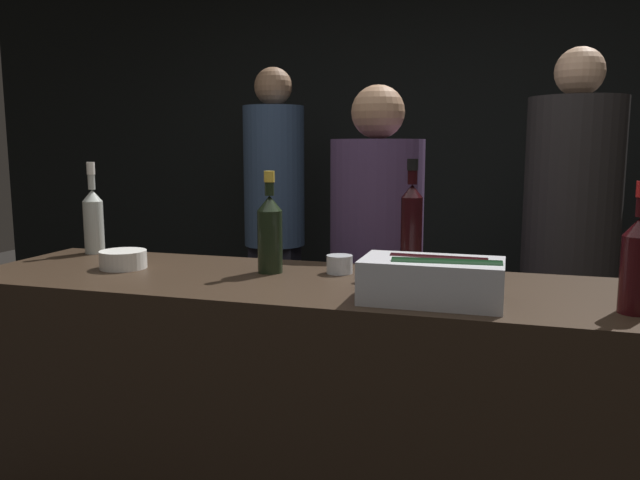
# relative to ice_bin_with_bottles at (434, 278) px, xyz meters

# --- Properties ---
(wall_back_chalkboard) EXTENTS (6.40, 0.06, 2.80)m
(wall_back_chalkboard) POSITION_rel_ice_bin_with_bottles_xyz_m (-0.37, 2.42, 0.32)
(wall_back_chalkboard) COLOR black
(wall_back_chalkboard) RESTS_ON ground_plane
(bar_counter) EXTENTS (2.23, 0.62, 1.02)m
(bar_counter) POSITION_rel_ice_bin_with_bottles_xyz_m (-0.37, 0.16, -0.57)
(bar_counter) COLOR #2D2116
(bar_counter) RESTS_ON ground_plane
(ice_bin_with_bottles) EXTENTS (0.36, 0.20, 0.12)m
(ice_bin_with_bottles) POSITION_rel_ice_bin_with_bottles_xyz_m (0.00, 0.00, 0.00)
(ice_bin_with_bottles) COLOR silver
(ice_bin_with_bottles) RESTS_ON bar_counter
(bowl_white) EXTENTS (0.15, 0.15, 0.06)m
(bowl_white) POSITION_rel_ice_bin_with_bottles_xyz_m (-1.04, 0.16, -0.03)
(bowl_white) COLOR silver
(bowl_white) RESTS_ON bar_counter
(candle_votive) EXTENTS (0.08, 0.08, 0.06)m
(candle_votive) POSITION_rel_ice_bin_with_bottles_xyz_m (-0.33, 0.29, -0.03)
(candle_votive) COLOR silver
(candle_votive) RESTS_ON bar_counter
(red_wine_bottle_tall) EXTENTS (0.08, 0.08, 0.32)m
(red_wine_bottle_tall) POSITION_rel_ice_bin_with_bottles_xyz_m (0.48, 0.03, 0.07)
(red_wine_bottle_tall) COLOR black
(red_wine_bottle_tall) RESTS_ON bar_counter
(red_wine_bottle_black_foil) EXTENTS (0.07, 0.07, 0.36)m
(red_wine_bottle_black_foil) POSITION_rel_ice_bin_with_bottles_xyz_m (-0.12, 0.39, 0.09)
(red_wine_bottle_black_foil) COLOR black
(red_wine_bottle_black_foil) RESTS_ON bar_counter
(white_wine_bottle) EXTENTS (0.07, 0.07, 0.34)m
(white_wine_bottle) POSITION_rel_ice_bin_with_bottles_xyz_m (-1.32, 0.39, 0.07)
(white_wine_bottle) COLOR #B2B7AD
(white_wine_bottle) RESTS_ON bar_counter
(champagne_bottle) EXTENTS (0.08, 0.08, 0.32)m
(champagne_bottle) POSITION_rel_ice_bin_with_bottles_xyz_m (-0.55, 0.24, 0.07)
(champagne_bottle) COLOR black
(champagne_bottle) RESTS_ON bar_counter
(person_in_hoodie) EXTENTS (0.34, 0.34, 1.85)m
(person_in_hoodie) POSITION_rel_ice_bin_with_bottles_xyz_m (-1.09, 1.70, -0.04)
(person_in_hoodie) COLOR black
(person_in_hoodie) RESTS_ON ground_plane
(person_blond_tee) EXTENTS (0.41, 0.41, 1.84)m
(person_blond_tee) POSITION_rel_ice_bin_with_bottles_xyz_m (0.45, 1.35, -0.06)
(person_blond_tee) COLOR black
(person_blond_tee) RESTS_ON ground_plane
(person_grey_polo) EXTENTS (0.37, 0.37, 1.66)m
(person_grey_polo) POSITION_rel_ice_bin_with_bottles_xyz_m (-0.33, 0.84, -0.16)
(person_grey_polo) COLOR black
(person_grey_polo) RESTS_ON ground_plane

